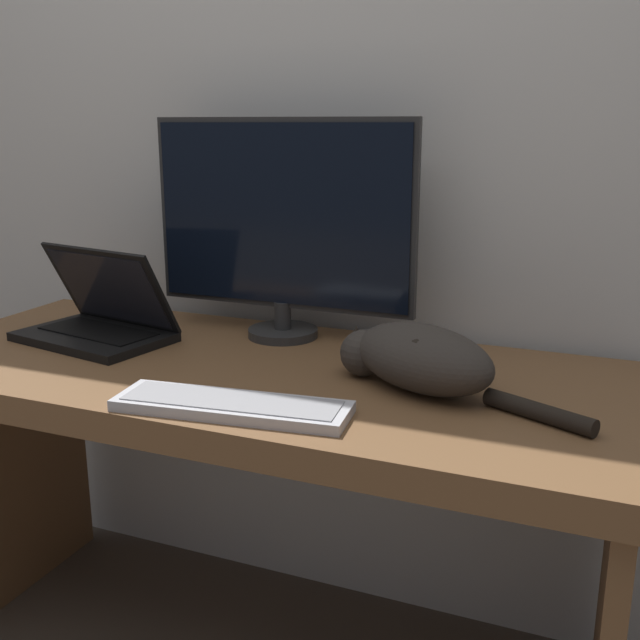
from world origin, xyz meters
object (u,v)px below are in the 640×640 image
Objects in this scene: cat at (419,357)px; monitor at (282,224)px; external_keyboard at (232,406)px; laptop at (99,321)px.

monitor is at bearing 174.00° from cat.
external_keyboard is 0.37m from cat.
monitor is 0.49m from laptop.
cat is at bearing -30.73° from monitor.
laptop is 0.88× the size of external_keyboard.
laptop is at bearing -158.87° from cat.
monitor is 1.48× the size of external_keyboard.
monitor is 0.50m from cat.
laptop reaches higher than cat.
external_keyboard is (0.12, -0.47, -0.26)m from monitor.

